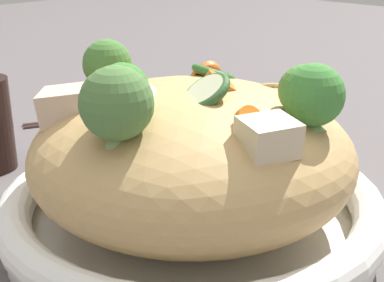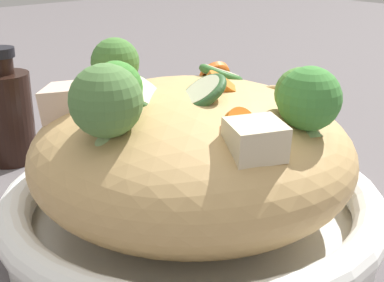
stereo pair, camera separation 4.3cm
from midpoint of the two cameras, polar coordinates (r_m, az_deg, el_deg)
name	(u,v)px [view 2 (the right image)]	position (r m, az deg, el deg)	size (l,w,h in m)	color
ground_plane	(192,235)	(0.47, 2.68, -9.58)	(3.00, 3.00, 0.00)	#585253
serving_bowl	(192,210)	(0.46, 2.73, -7.08)	(0.31, 0.31, 0.05)	white
noodle_heap	(192,154)	(0.44, 2.86, -1.37)	(0.25, 0.25, 0.11)	tan
broccoli_florets	(181,91)	(0.39, 2.10, 5.10)	(0.17, 0.23, 0.06)	#9EBA7B
carrot_coins	(193,90)	(0.43, 2.98, 5.15)	(0.13, 0.17, 0.03)	orange
zucchini_slices	(188,86)	(0.43, 2.50, 5.56)	(0.14, 0.10, 0.03)	beige
chicken_chunks	(140,116)	(0.39, -2.22, 2.46)	(0.09, 0.20, 0.03)	beige
soy_sauce_bottle	(7,114)	(0.62, -16.41, 2.57)	(0.05, 0.05, 0.12)	black
chopsticks_pair	(131,113)	(0.77, -4.63, 2.88)	(0.20, 0.10, 0.01)	black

